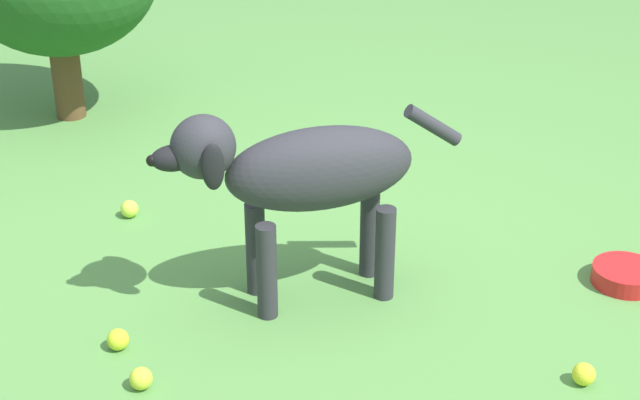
% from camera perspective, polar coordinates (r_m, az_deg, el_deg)
% --- Properties ---
extents(ground, '(14.00, 14.00, 0.00)m').
position_cam_1_polar(ground, '(3.34, -0.82, -4.30)').
color(ground, '#548C42').
extents(dog, '(0.84, 0.60, 0.66)m').
position_cam_1_polar(dog, '(3.01, -1.05, 1.50)').
color(dog, '#2D2D33').
rests_on(dog, ground).
extents(tennis_ball_0, '(0.07, 0.07, 0.07)m').
position_cam_1_polar(tennis_ball_0, '(3.75, -10.90, -0.51)').
color(tennis_ball_0, '#C4E43F').
rests_on(tennis_ball_0, ground).
extents(tennis_ball_1, '(0.07, 0.07, 0.07)m').
position_cam_1_polar(tennis_ball_1, '(2.86, -10.26, -10.07)').
color(tennis_ball_1, '#C1D136').
rests_on(tennis_ball_1, ground).
extents(tennis_ball_2, '(0.07, 0.07, 0.07)m').
position_cam_1_polar(tennis_ball_2, '(3.03, -11.54, -7.87)').
color(tennis_ball_2, '#C4DA2A').
rests_on(tennis_ball_2, ground).
extents(tennis_ball_4, '(0.07, 0.07, 0.07)m').
position_cam_1_polar(tennis_ball_4, '(2.93, 14.93, -9.66)').
color(tennis_ball_4, yellow).
rests_on(tennis_ball_4, ground).
extents(water_bowl, '(0.22, 0.22, 0.06)m').
position_cam_1_polar(water_bowl, '(3.43, 17.16, -4.16)').
color(water_bowl, red).
rests_on(water_bowl, ground).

